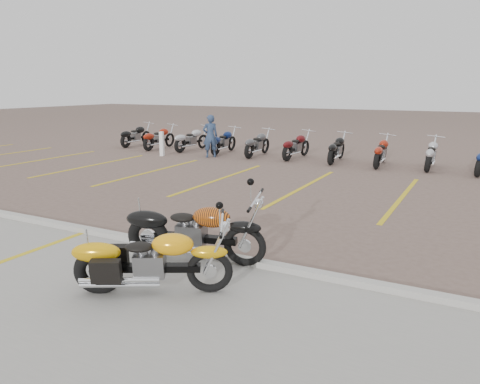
% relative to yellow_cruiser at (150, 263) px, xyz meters
% --- Properties ---
extents(ground, '(100.00, 100.00, 0.00)m').
position_rel_yellow_cruiser_xyz_m(ground, '(-0.57, 3.56, -0.45)').
color(ground, '#715B50').
rests_on(ground, ground).
extents(concrete_apron, '(60.00, 5.00, 0.01)m').
position_rel_yellow_cruiser_xyz_m(concrete_apron, '(-0.57, -0.94, -0.44)').
color(concrete_apron, '#9E9B93').
rests_on(concrete_apron, ground).
extents(curb, '(60.00, 0.18, 0.12)m').
position_rel_yellow_cruiser_xyz_m(curb, '(-0.57, 1.56, -0.39)').
color(curb, '#ADAAA3').
rests_on(curb, ground).
extents(parking_stripes, '(38.00, 5.50, 0.01)m').
position_rel_yellow_cruiser_xyz_m(parking_stripes, '(-0.57, 7.56, -0.44)').
color(parking_stripes, gold).
rests_on(parking_stripes, ground).
extents(yellow_cruiser, '(1.99, 1.16, 0.90)m').
position_rel_yellow_cruiser_xyz_m(yellow_cruiser, '(0.00, 0.00, 0.00)').
color(yellow_cruiser, black).
rests_on(yellow_cruiser, ground).
extents(flame_cruiser, '(2.34, 0.68, 0.98)m').
position_rel_yellow_cruiser_xyz_m(flame_cruiser, '(-0.15, 1.28, 0.04)').
color(flame_cruiser, black).
rests_on(flame_cruiser, ground).
extents(person_a, '(0.73, 0.73, 1.71)m').
position_rel_yellow_cruiser_xyz_m(person_a, '(-5.93, 11.29, 0.41)').
color(person_a, navy).
rests_on(person_a, ground).
extents(bollard, '(0.18, 0.18, 1.00)m').
position_rel_yellow_cruiser_xyz_m(bollard, '(-7.88, 10.65, 0.05)').
color(bollard, white).
rests_on(bollard, ground).
extents(bg_bike_row, '(20.51, 2.02, 1.10)m').
position_rel_yellow_cruiser_xyz_m(bg_bike_row, '(-1.08, 12.58, 0.10)').
color(bg_bike_row, black).
rests_on(bg_bike_row, ground).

